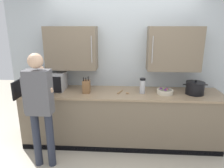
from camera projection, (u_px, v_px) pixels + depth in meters
The scene contains 9 objects.
back_wall_tiled at pixel (122, 62), 3.58m from camera, with size 4.04×0.44×2.58m.
counter_unit at pixel (121, 118), 3.51m from camera, with size 3.31×0.72×0.93m.
microwave_oven at pixel (46, 82), 3.45m from camera, with size 0.60×0.78×0.29m.
stock_pot at pixel (195, 88), 3.25m from camera, with size 0.39×0.29×0.23m.
thermos_flask at pixel (142, 86), 3.29m from camera, with size 0.09×0.09×0.25m.
fruit_bowl at pixel (165, 91), 3.28m from camera, with size 0.26×0.26×0.10m.
knife_block at pixel (86, 86), 3.33m from camera, with size 0.11×0.15×0.28m.
wooden_spoon at pixel (124, 92), 3.33m from camera, with size 0.21×0.19×0.02m.
person_figure at pixel (39, 102), 2.77m from camera, with size 0.44×0.55×1.66m.
Camera 1 is at (0.05, -2.44, 1.99)m, focal length 32.62 mm.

